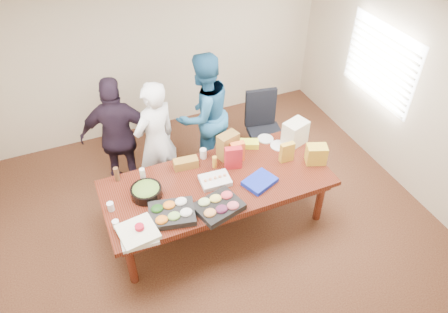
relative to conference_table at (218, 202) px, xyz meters
name	(u,v)px	position (x,y,z in m)	size (l,w,h in m)	color
floor	(218,222)	(0.00, 0.00, -0.39)	(5.50, 5.00, 0.02)	#47301E
ceiling	(216,29)	(0.00, 0.00, 2.33)	(5.50, 5.00, 0.02)	white
wall_back	(156,51)	(0.00, 2.50, 0.98)	(5.50, 0.04, 2.70)	beige
wall_right	(408,93)	(2.75, 0.00, 0.98)	(0.04, 5.00, 2.70)	beige
window_panel	(380,63)	(2.72, 0.60, 1.12)	(0.03, 1.40, 1.10)	white
window_blinds	(378,64)	(2.68, 0.60, 1.12)	(0.04, 1.36, 1.00)	beige
conference_table	(218,202)	(0.00, 0.00, 0.00)	(2.80, 1.20, 0.75)	#4C1C0F
office_chair	(266,132)	(1.15, 0.90, 0.17)	(0.56, 0.56, 1.10)	black
person_center	(156,141)	(-0.51, 0.89, 0.51)	(0.65, 0.42, 1.77)	silver
person_right	(204,114)	(0.28, 1.19, 0.55)	(0.90, 0.70, 1.84)	#256596
person_left	(120,137)	(-0.93, 1.17, 0.51)	(1.04, 0.43, 1.77)	black
veggie_tray	(172,214)	(-0.69, -0.32, 0.41)	(0.51, 0.40, 0.08)	black
fruit_tray	(219,207)	(-0.16, -0.43, 0.41)	(0.51, 0.40, 0.08)	black
sheet_cake	(215,180)	(-0.03, 0.00, 0.41)	(0.36, 0.27, 0.06)	silver
salad_bowl	(146,192)	(-0.86, 0.10, 0.43)	(0.37, 0.37, 0.12)	black
chip_bag_blue	(260,182)	(0.46, -0.23, 0.40)	(0.38, 0.28, 0.06)	#1429B7
chip_bag_red	(233,158)	(0.28, 0.17, 0.53)	(0.21, 0.09, 0.31)	red
chip_bag_yellow	(287,152)	(0.97, 0.02, 0.51)	(0.18, 0.07, 0.27)	gold
chip_bag_orange	(237,152)	(0.38, 0.27, 0.52)	(0.18, 0.08, 0.28)	orange
mayo_jar	(203,153)	(0.00, 0.49, 0.44)	(0.09, 0.09, 0.14)	white
mustard_bottle	(215,162)	(0.07, 0.26, 0.46)	(0.06, 0.06, 0.17)	gold
dressing_bottle	(117,174)	(-1.12, 0.50, 0.47)	(0.06, 0.06, 0.19)	brown
ranch_bottle	(143,175)	(-0.84, 0.36, 0.48)	(0.07, 0.07, 0.20)	white
banana_bunch	(249,144)	(0.65, 0.47, 0.42)	(0.25, 0.15, 0.08)	#F1FF30
bread_loaf	(186,163)	(-0.27, 0.40, 0.44)	(0.31, 0.13, 0.12)	olive
kraft_bag	(228,146)	(0.31, 0.39, 0.55)	(0.27, 0.16, 0.35)	brown
red_cup	(140,230)	(-1.08, -0.44, 0.44)	(0.10, 0.10, 0.13)	#B31126
clear_cup_a	(116,224)	(-1.30, -0.25, 0.43)	(0.08, 0.08, 0.11)	white
clear_cup_b	(111,207)	(-1.30, 0.04, 0.43)	(0.08, 0.08, 0.11)	white
pizza_box_lower	(138,234)	(-1.11, -0.45, 0.40)	(0.39, 0.39, 0.05)	silver
pizza_box_upper	(138,232)	(-1.11, -0.46, 0.44)	(0.39, 0.39, 0.05)	silver
plate_a	(279,146)	(1.03, 0.32, 0.38)	(0.24, 0.24, 0.01)	white
plate_b	(266,139)	(0.93, 0.52, 0.38)	(0.22, 0.22, 0.01)	silver
dip_bowl_a	(229,151)	(0.35, 0.45, 0.41)	(0.15, 0.15, 0.06)	white
dip_bowl_b	(191,161)	(-0.18, 0.44, 0.41)	(0.16, 0.16, 0.07)	beige
grocery_bag_white	(295,133)	(1.25, 0.30, 0.54)	(0.31, 0.22, 0.34)	#EAE9CE
grocery_bag_yellow	(316,154)	(1.30, -0.15, 0.50)	(0.25, 0.18, 0.25)	gold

